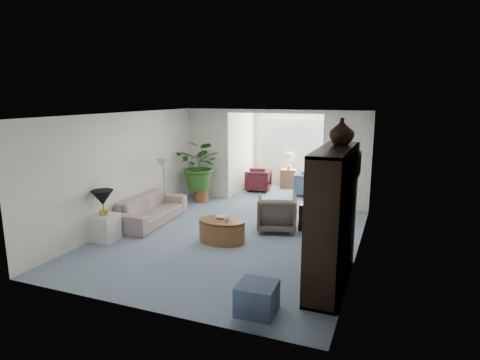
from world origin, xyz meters
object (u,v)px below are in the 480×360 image
at_px(sofa, 151,209).
at_px(sunroom_table, 289,178).
at_px(coffee_cup, 227,220).
at_px(ottoman, 257,298).
at_px(framed_picture, 359,164).
at_px(coffee_table, 222,231).
at_px(cabinet_urn, 342,131).
at_px(entertainment_cabinet, 333,218).
at_px(floor_lamp, 163,164).
at_px(plant_pot, 201,195).
at_px(sunroom_chair_maroon, 258,180).
at_px(sunroom_chair_blue, 307,184).
at_px(end_table, 105,227).
at_px(side_table_dark, 312,217).
at_px(wingback_chair, 277,213).
at_px(coffee_bowl, 221,217).
at_px(table_lamp, 102,198).

bearing_deg(sofa, sunroom_table, -27.51).
distance_m(coffee_cup, ottoman, 2.58).
bearing_deg(framed_picture, ottoman, -112.72).
bearing_deg(coffee_table, sunroom_table, 90.08).
relative_size(framed_picture, cabinet_urn, 1.22).
xyz_separation_m(entertainment_cabinet, sunroom_table, (-2.30, 6.21, -0.76)).
distance_m(sofa, cabinet_urn, 4.89).
distance_m(floor_lamp, coffee_table, 2.64).
bearing_deg(entertainment_cabinet, coffee_cup, 156.34).
distance_m(plant_pot, sunroom_chair_maroon, 2.05).
height_order(entertainment_cabinet, sunroom_chair_blue, entertainment_cabinet).
xyz_separation_m(framed_picture, ottoman, (-1.00, -2.39, -1.50)).
xyz_separation_m(end_table, ottoman, (3.75, -1.50, -0.06)).
xyz_separation_m(coffee_table, cabinet_urn, (2.29, -0.54, 2.08)).
relative_size(cabinet_urn, sunroom_chair_maroon, 0.57).
xyz_separation_m(coffee_table, sunroom_table, (-0.01, 5.17, 0.07)).
distance_m(entertainment_cabinet, cabinet_urn, 1.35).
relative_size(side_table_dark, ottoman, 1.13).
bearing_deg(plant_pot, ottoman, -55.98).
bearing_deg(wingback_chair, cabinet_urn, 116.47).
distance_m(framed_picture, wingback_chair, 2.36).
height_order(cabinet_urn, ottoman, cabinet_urn).
bearing_deg(ottoman, sofa, 141.29).
bearing_deg(side_table_dark, cabinet_urn, -67.80).
height_order(end_table, sunroom_chair_blue, sunroom_chair_blue).
relative_size(coffee_bowl, side_table_dark, 0.38).
relative_size(wingback_chair, cabinet_urn, 2.03).
bearing_deg(cabinet_urn, sunroom_chair_blue, 107.35).
distance_m(entertainment_cabinet, sunroom_table, 6.67).
bearing_deg(sunroom_chair_maroon, plant_pot, -38.73).
bearing_deg(floor_lamp, sofa, -85.09).
bearing_deg(framed_picture, side_table_dark, 128.94).
bearing_deg(entertainment_cabinet, end_table, 176.56).
bearing_deg(table_lamp, coffee_bowl, 21.69).
height_order(coffee_table, sunroom_table, sunroom_table).
xyz_separation_m(cabinet_urn, sunroom_chair_maroon, (-3.05, 4.96, -1.98)).
relative_size(floor_lamp, side_table_dark, 0.63).
bearing_deg(floor_lamp, sunroom_chair_maroon, 67.29).
xyz_separation_m(table_lamp, plant_pot, (0.42, 3.45, -0.72)).
relative_size(ottoman, sunroom_chair_blue, 0.70).
bearing_deg(coffee_table, entertainment_cabinet, -24.37).
relative_size(sunroom_chair_blue, sunroom_chair_maroon, 1.00).
distance_m(cabinet_urn, sunroom_chair_maroon, 6.15).
xyz_separation_m(end_table, entertainment_cabinet, (4.52, -0.27, 0.79)).
height_order(sunroom_chair_blue, sunroom_chair_maroon, same).
height_order(coffee_table, wingback_chair, wingback_chair).
bearing_deg(cabinet_urn, end_table, -177.11).
distance_m(cabinet_urn, plant_pot, 5.64).
height_order(plant_pot, sunroom_chair_maroon, sunroom_chair_maroon).
bearing_deg(coffee_bowl, sunroom_chair_blue, 79.61).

